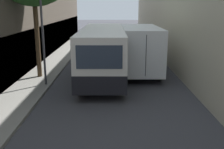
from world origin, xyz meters
TOP-DOWN VIEW (x-y plane):
  - ground_plane at (0.00, 15.00)m, footprint 150.00×150.00m
  - sidewalk_left at (-4.57, 15.00)m, footprint 2.09×60.00m
  - bus at (-0.64, 18.35)m, footprint 2.55×9.63m
  - box_truck at (1.79, 20.15)m, footprint 2.32×8.28m
  - panel_van at (-1.07, 28.76)m, footprint 1.93×4.50m

SIDE VIEW (x-z plane):
  - ground_plane at x=0.00m, z-range 0.00..0.00m
  - sidewalk_left at x=-4.57m, z-range 0.00..0.15m
  - panel_van at x=-1.07m, z-range 0.12..2.02m
  - bus at x=-0.64m, z-range 0.09..3.16m
  - box_truck at x=1.79m, z-range 0.10..3.20m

